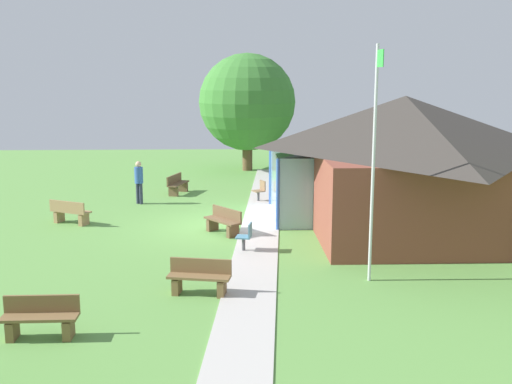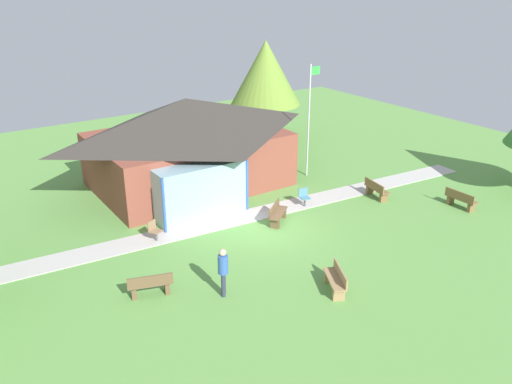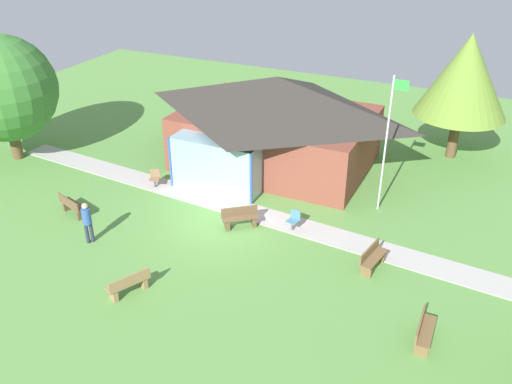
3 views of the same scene
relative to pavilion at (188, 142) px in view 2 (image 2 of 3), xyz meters
name	(u,v)px [view 2 (image 2 of 3)]	position (x,y,z in m)	size (l,w,h in m)	color
ground_plane	(267,228)	(0.39, -6.24, -2.32)	(44.00, 44.00, 0.00)	#609947
pavilion	(188,142)	(0.00, 0.00, 0.00)	(10.03, 8.07, 4.46)	brown
footpath	(248,216)	(0.39, -4.78, -2.30)	(25.37, 1.30, 0.03)	#BCB7B2
flagpole	(309,116)	(5.89, -2.23, 0.92)	(0.64, 0.08, 5.89)	silver
bench_mid_left	(150,285)	(-5.72, -8.15, -1.92)	(1.56, 0.88, 0.84)	brown
bench_front_center	(336,280)	(-0.39, -11.41, -1.92)	(1.06, 1.54, 0.84)	#9E7A51
bench_rear_near_path	(277,214)	(1.11, -6.01, -1.92)	(1.45, 1.27, 0.84)	brown
bench_mid_right	(376,190)	(6.67, -6.49, -1.92)	(0.71, 1.56, 0.84)	brown
bench_lawn_far_right	(461,200)	(9.00, -9.53, -1.92)	(0.45, 1.50, 0.84)	brown
patio_chair_lawn_spare	(304,198)	(3.17, -5.32, -1.90)	(0.52, 0.52, 0.86)	teal
patio_chair_west	(155,231)	(-3.99, -4.60, -1.90)	(0.58, 0.58, 0.86)	#8C6B4C
visitor_strolling_lawn	(223,269)	(-3.68, -9.49, -1.30)	(0.34, 0.34, 1.74)	#2D3347
tree_behind_pavilion_right	(266,73)	(7.98, 4.66, 1.95)	(4.46, 4.46, 6.30)	brown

